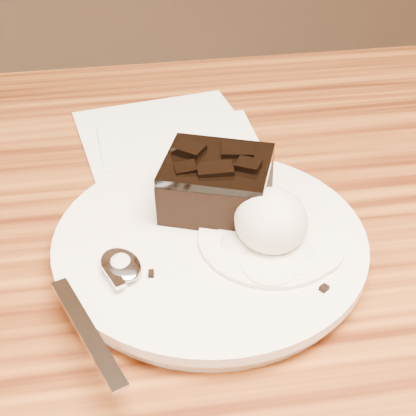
{
  "coord_description": "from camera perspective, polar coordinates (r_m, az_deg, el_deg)",
  "views": [
    {
      "loc": [
        -0.07,
        -0.35,
        1.09
      ],
      "look_at": [
        -0.01,
        0.04,
        0.79
      ],
      "focal_mm": 55.26,
      "sensor_mm": 36.0,
      "label": 1
    }
  ],
  "objects": [
    {
      "name": "plate",
      "position": [
        0.5,
        0.18,
        -3.4
      ],
      "size": [
        0.24,
        0.24,
        0.02
      ],
      "primitive_type": "cylinder",
      "color": "white",
      "rests_on": "dining_table"
    },
    {
      "name": "brownie",
      "position": [
        0.52,
        0.8,
        1.88
      ],
      "size": [
        0.1,
        0.1,
        0.04
      ],
      "primitive_type": "cube",
      "rotation": [
        0.0,
        0.0,
        -0.37
      ],
      "color": "black",
      "rests_on": "plate"
    },
    {
      "name": "ice_cream_scoop",
      "position": [
        0.48,
        5.65,
        -1.14
      ],
      "size": [
        0.06,
        0.06,
        0.05
      ],
      "primitive_type": "ellipsoid",
      "color": "silver",
      "rests_on": "plate"
    },
    {
      "name": "melt_puddle",
      "position": [
        0.5,
        5.53,
        -2.77
      ],
      "size": [
        0.11,
        0.11,
        0.0
      ],
      "primitive_type": "cylinder",
      "color": "white",
      "rests_on": "plate"
    },
    {
      "name": "spoon",
      "position": [
        0.47,
        -7.76,
        -5.19
      ],
      "size": [
        0.09,
        0.16,
        0.01
      ],
      "primitive_type": null,
      "rotation": [
        0.0,
        0.0,
        0.37
      ],
      "color": "silver",
      "rests_on": "plate"
    },
    {
      "name": "napkin",
      "position": [
        0.65,
        -3.6,
        6.26
      ],
      "size": [
        0.19,
        0.19,
        0.01
      ],
      "primitive_type": "cube",
      "rotation": [
        0.0,
        0.0,
        0.16
      ],
      "color": "white",
      "rests_on": "dining_table"
    },
    {
      "name": "crumb_a",
      "position": [
        0.46,
        10.3,
        -7.05
      ],
      "size": [
        0.01,
        0.01,
        0.0
      ],
      "primitive_type": "cube",
      "rotation": [
        0.0,
        0.0,
        0.6
      ],
      "color": "black",
      "rests_on": "plate"
    },
    {
      "name": "crumb_b",
      "position": [
        0.52,
        4.73,
        -0.36
      ],
      "size": [
        0.01,
        0.01,
        0.0
      ],
      "primitive_type": "cube",
      "rotation": [
        0.0,
        0.0,
        1.54
      ],
      "color": "black",
      "rests_on": "plate"
    },
    {
      "name": "crumb_c",
      "position": [
        0.46,
        -5.09,
        -5.86
      ],
      "size": [
        0.0,
        0.01,
        0.0
      ],
      "primitive_type": "cube",
      "rotation": [
        0.0,
        0.0,
        1.45
      ],
      "color": "black",
      "rests_on": "plate"
    }
  ]
}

